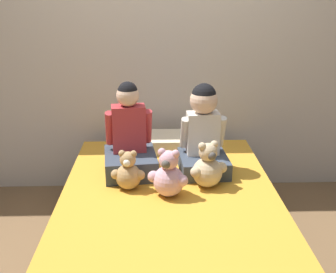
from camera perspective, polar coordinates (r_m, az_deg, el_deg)
name	(u,v)px	position (r m, az deg, el deg)	size (l,w,h in m)	color
ground_plane	(169,254)	(2.91, 0.16, -15.66)	(14.00, 14.00, 0.00)	brown
wall_behind_bed	(165,43)	(3.47, -0.46, 12.58)	(8.00, 0.06, 2.50)	beige
bed	(169,224)	(2.78, 0.17, -11.78)	(1.36, 1.86, 0.47)	#473828
child_on_left	(129,142)	(2.88, -5.24, -0.69)	(0.39, 0.44, 0.63)	#384251
child_on_right	(203,134)	(2.88, 4.80, 0.28)	(0.34, 0.38, 0.61)	#384251
teddy_bear_held_by_left_child	(128,173)	(2.67, -5.41, -4.91)	(0.22, 0.16, 0.26)	tan
teddy_bear_held_by_right_child	(208,168)	(2.69, 5.39, -4.24)	(0.24, 0.19, 0.30)	#D1B78E
teddy_bear_between_children	(169,176)	(2.57, 0.07, -5.41)	(0.24, 0.19, 0.30)	#DBA3B2
pillow_at_headboard	(166,142)	(3.32, -0.28, -0.77)	(0.54, 0.32, 0.11)	beige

